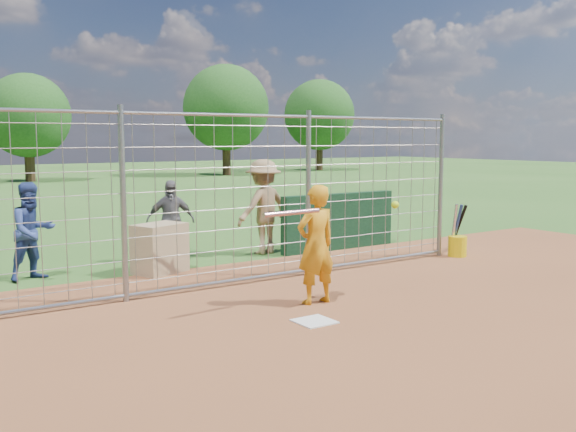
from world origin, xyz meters
TOP-DOWN VIEW (x-y plane):
  - ground at (0.00, 0.00)m, footprint 100.00×100.00m
  - infield_dirt at (0.00, -3.00)m, footprint 18.00×18.00m
  - home_plate at (0.00, -0.20)m, footprint 0.43×0.43m
  - dugout_wall at (3.40, 3.60)m, footprint 2.60×0.20m
  - batter at (0.54, 0.50)m, footprint 0.57×0.38m
  - bystander_a at (-2.19, 4.10)m, footprint 0.87×0.76m
  - bystander_b at (0.16, 4.29)m, footprint 0.91×0.59m
  - bystander_c at (1.93, 4.02)m, footprint 1.24×0.83m
  - equipment_bin at (-0.39, 3.48)m, footprint 0.94×0.80m
  - equipment_in_play at (0.40, 0.26)m, footprint 2.09×0.25m
  - bucket_with_bats at (4.72, 1.76)m, footprint 0.34×0.38m
  - backstop_fence at (0.00, 2.00)m, footprint 9.08×0.08m
  - tree_line at (3.13, 28.13)m, footprint 44.66×6.72m

SIDE VIEW (x-z plane):
  - ground at x=0.00m, z-range 0.00..0.00m
  - infield_dirt at x=0.00m, z-range 0.01..0.01m
  - home_plate at x=0.00m, z-range 0.00..0.02m
  - bucket_with_bats at x=4.72m, z-range -0.24..0.73m
  - equipment_bin at x=-0.39m, z-range 0.00..0.80m
  - dugout_wall at x=3.40m, z-range 0.00..1.10m
  - bystander_b at x=0.16m, z-range 0.00..1.44m
  - bystander_a at x=-2.19m, z-range 0.00..1.51m
  - batter at x=0.54m, z-range 0.00..1.57m
  - bystander_c at x=1.93m, z-range 0.00..1.78m
  - backstop_fence at x=0.00m, z-range -0.04..2.56m
  - equipment_in_play at x=0.40m, z-range 1.21..1.32m
  - tree_line at x=3.13m, z-range 0.47..6.95m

